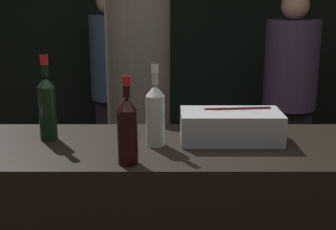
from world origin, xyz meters
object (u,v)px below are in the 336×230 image
object	(u,v)px
red_wine_bottle_tall	(127,128)
white_wine_bottle	(155,113)
person_blond_tee	(112,78)
person_grey_polo	(290,88)
red_wine_bottle_burgundy	(47,105)
ice_bin_with_bottles	(231,124)
person_in_hoodie	(139,99)

from	to	relation	value
red_wine_bottle_tall	white_wine_bottle	bearing A→B (deg)	65.92
white_wine_bottle	person_blond_tee	bearing A→B (deg)	101.89
white_wine_bottle	person_grey_polo	size ratio (longest dim) A/B	0.21
red_wine_bottle_tall	red_wine_bottle_burgundy	size ratio (longest dim) A/B	0.90
red_wine_bottle_tall	person_blond_tee	size ratio (longest dim) A/B	0.20
person_blond_tee	ice_bin_with_bottles	bearing A→B (deg)	-10.38
person_in_hoodie	person_grey_polo	bearing A→B (deg)	29.97
red_wine_bottle_burgundy	ice_bin_with_bottles	bearing A→B (deg)	-1.10
ice_bin_with_bottles	red_wine_bottle_tall	distance (m)	0.51
ice_bin_with_bottles	person_in_hoodie	size ratio (longest dim) A/B	0.24
red_wine_bottle_tall	red_wine_bottle_burgundy	bearing A→B (deg)	141.11
person_grey_polo	red_wine_bottle_burgundy	bearing A→B (deg)	-90.86
person_in_hoodie	person_grey_polo	xyz separation A→B (m)	(1.13, 0.91, -0.12)
person_blond_tee	person_in_hoodie	bearing A→B (deg)	-17.13
red_wine_bottle_tall	person_in_hoodie	distance (m)	1.04
red_wine_bottle_burgundy	person_grey_polo	bearing A→B (deg)	48.21
red_wine_bottle_tall	ice_bin_with_bottles	bearing A→B (deg)	33.92
red_wine_bottle_burgundy	person_in_hoodie	xyz separation A→B (m)	(0.35, 0.74, -0.14)
person_blond_tee	red_wine_bottle_burgundy	bearing A→B (deg)	-32.85
red_wine_bottle_burgundy	white_wine_bottle	bearing A→B (deg)	-9.92
red_wine_bottle_tall	person_blond_tee	bearing A→B (deg)	98.32
red_wine_bottle_tall	person_in_hoodie	xyz separation A→B (m)	(-0.02, 1.04, -0.12)
person_blond_tee	white_wine_bottle	bearing A→B (deg)	-19.58
red_wine_bottle_burgundy	red_wine_bottle_tall	bearing A→B (deg)	-38.89
red_wine_bottle_tall	person_in_hoodie	bearing A→B (deg)	91.28
ice_bin_with_bottles	person_grey_polo	size ratio (longest dim) A/B	0.26
ice_bin_with_bottles	red_wine_bottle_burgundy	distance (m)	0.79
white_wine_bottle	person_grey_polo	bearing A→B (deg)	59.79
person_blond_tee	person_grey_polo	xyz separation A→B (m)	(1.43, -0.27, -0.03)
red_wine_bottle_tall	person_blond_tee	distance (m)	2.24
person_in_hoodie	person_blond_tee	xyz separation A→B (m)	(-0.30, 1.17, -0.09)
white_wine_bottle	red_wine_bottle_burgundy	world-z (taller)	red_wine_bottle_burgundy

